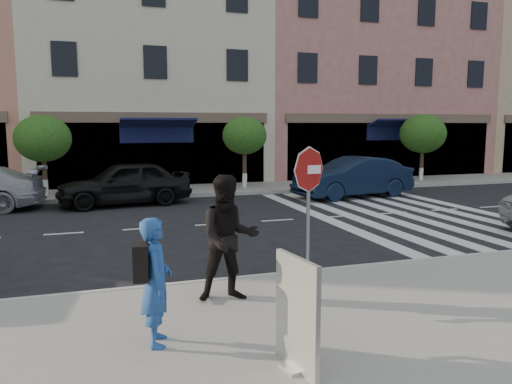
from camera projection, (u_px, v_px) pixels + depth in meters
name	position (u px, v px, depth m)	size (l,w,h in m)	color
ground	(254.00, 260.00, 10.57)	(120.00, 120.00, 0.00)	black
sidewalk_near	(335.00, 324.00, 7.03)	(60.00, 4.50, 0.15)	gray
sidewalk_far	(175.00, 191.00, 20.93)	(60.00, 3.00, 0.15)	gray
building_centre	(145.00, 73.00, 25.71)	(11.00, 9.00, 11.00)	beige
building_east_mid	(353.00, 62.00, 29.22)	(13.00, 9.00, 13.00)	tan
street_tree_wb	(43.00, 139.00, 18.92)	(2.10, 2.10, 3.06)	#473323
street_tree_c	(245.00, 136.00, 21.35)	(1.90, 1.90, 3.04)	#473323
street_tree_ea	(423.00, 134.00, 24.08)	(2.20, 2.20, 3.19)	#473323
stop_sign	(309.00, 181.00, 8.90)	(0.82, 0.13, 2.33)	gray
photographer	(156.00, 281.00, 6.12)	(0.58, 0.38, 1.60)	#214C97
walker	(229.00, 238.00, 7.65)	(0.95, 0.74, 1.96)	black
poster_board	(297.00, 315.00, 5.49)	(0.34, 0.84, 1.29)	beige
car_far_mid	(124.00, 183.00, 17.69)	(1.85, 4.61, 1.57)	black
car_far_right	(353.00, 177.00, 19.61)	(1.67, 4.80, 1.58)	black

